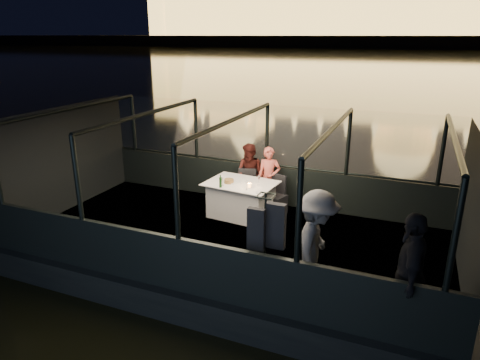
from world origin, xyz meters
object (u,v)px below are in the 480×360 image
at_px(chair_port_left, 244,189).
at_px(coat_stand, 265,241).
at_px(person_woman_coral, 269,176).
at_px(person_man_maroon, 250,174).
at_px(passenger_dark, 410,273).
at_px(dining_table_central, 241,199).
at_px(wine_bottle, 221,180).
at_px(chair_port_right, 276,194).
at_px(passenger_stripe, 316,247).

distance_m(chair_port_left, coat_stand, 3.50).
height_order(person_woman_coral, person_man_maroon, person_man_maroon).
bearing_deg(chair_port_left, coat_stand, -79.11).
distance_m(chair_port_left, passenger_dark, 4.76).
height_order(dining_table_central, wine_bottle, wine_bottle).
height_order(chair_port_left, wine_bottle, wine_bottle).
distance_m(chair_port_right, person_man_maroon, 0.82).
relative_size(coat_stand, passenger_dark, 0.98).
relative_size(dining_table_central, passenger_dark, 0.86).
distance_m(person_man_maroon, wine_bottle, 1.17).
bearing_deg(chair_port_left, person_woman_coral, 9.49).
distance_m(dining_table_central, wine_bottle, 0.73).
height_order(chair_port_left, chair_port_right, chair_port_left).
bearing_deg(passenger_dark, coat_stand, -92.27).
relative_size(dining_table_central, chair_port_right, 1.73).
bearing_deg(chair_port_right, coat_stand, -55.30).
bearing_deg(person_man_maroon, coat_stand, -59.09).
distance_m(dining_table_central, passenger_stripe, 3.27).
height_order(dining_table_central, passenger_stripe, passenger_stripe).
xyz_separation_m(chair_port_right, passenger_stripe, (1.51, -2.86, 0.40)).
xyz_separation_m(person_woman_coral, passenger_dark, (3.05, -3.38, 0.10)).
distance_m(chair_port_left, wine_bottle, 1.03).
relative_size(chair_port_left, wine_bottle, 3.25).
xyz_separation_m(dining_table_central, coat_stand, (1.45, -2.62, 0.51)).
height_order(chair_port_right, coat_stand, coat_stand).
bearing_deg(person_woman_coral, passenger_dark, -63.99).
xyz_separation_m(chair_port_left, person_man_maroon, (0.05, 0.24, 0.30)).
distance_m(coat_stand, person_man_maroon, 3.67).
bearing_deg(chair_port_right, passenger_dark, -28.10).
relative_size(chair_port_left, passenger_dark, 0.51).
bearing_deg(coat_stand, person_woman_coral, 107.65).
height_order(chair_port_left, person_man_maroon, person_man_maroon).
xyz_separation_m(chair_port_left, person_woman_coral, (0.50, 0.24, 0.30)).
distance_m(person_woman_coral, passenger_stripe, 3.60).
bearing_deg(dining_table_central, wine_bottle, -123.64).
xyz_separation_m(coat_stand, person_man_maroon, (-1.51, 3.34, -0.15)).
distance_m(person_man_maroon, passenger_stripe, 3.84).
bearing_deg(chair_port_left, person_man_maroon, 61.76).
height_order(dining_table_central, person_man_maroon, person_man_maroon).
xyz_separation_m(dining_table_central, passenger_dark, (3.43, -2.66, 0.47)).
bearing_deg(person_man_maroon, person_woman_coral, 6.57).
bearing_deg(wine_bottle, passenger_dark, -31.13).
xyz_separation_m(passenger_stripe, wine_bottle, (-2.44, 1.99, 0.06)).
bearing_deg(dining_table_central, passenger_stripe, -48.21).
xyz_separation_m(dining_table_central, person_woman_coral, (0.39, 0.72, 0.36)).
distance_m(person_woman_coral, person_man_maroon, 0.45).
relative_size(passenger_stripe, passenger_dark, 1.01).
height_order(chair_port_right, passenger_dark, passenger_dark).
distance_m(passenger_stripe, wine_bottle, 3.15).
bearing_deg(person_woman_coral, chair_port_left, -170.68).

